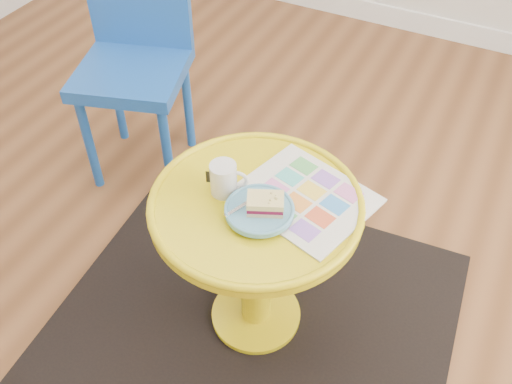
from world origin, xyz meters
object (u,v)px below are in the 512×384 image
at_px(side_table, 256,240).
at_px(plate, 259,211).
at_px(mug, 224,178).
at_px(chair, 135,50).
at_px(newspaper, 304,197).

height_order(side_table, plate, plate).
bearing_deg(mug, plate, -33.12).
bearing_deg(plate, chair, 144.57).
bearing_deg(side_table, chair, 145.45).
height_order(newspaper, plate, plate).
distance_m(chair, mug, 0.91).
height_order(newspaper, mug, mug).
xyz_separation_m(chair, newspaper, (0.93, -0.48, 0.04)).
xyz_separation_m(side_table, mug, (-0.10, -0.00, 0.21)).
relative_size(side_table, chair, 0.65).
distance_m(chair, newspaper, 1.05).
bearing_deg(chair, side_table, -51.79).
bearing_deg(chair, plate, -52.67).
distance_m(side_table, newspaper, 0.21).
height_order(chair, newspaper, chair).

